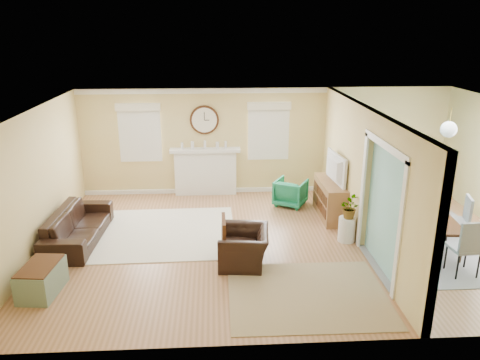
# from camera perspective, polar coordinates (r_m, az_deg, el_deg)

# --- Properties ---
(floor) EXTENTS (9.00, 9.00, 0.00)m
(floor) POSITION_cam_1_polar(r_m,az_deg,el_deg) (9.17, 5.15, -7.64)
(floor) COLOR #90603C
(floor) RESTS_ON ground
(wall_back) EXTENTS (9.00, 0.02, 2.60)m
(wall_back) POSITION_cam_1_polar(r_m,az_deg,el_deg) (11.54, 3.20, 4.76)
(wall_back) COLOR #D8BA6D
(wall_back) RESTS_ON ground
(wall_front) EXTENTS (9.00, 0.02, 2.60)m
(wall_front) POSITION_cam_1_polar(r_m,az_deg,el_deg) (5.96, 9.70, -8.95)
(wall_front) COLOR #D8BA6D
(wall_front) RESTS_ON ground
(wall_left) EXTENTS (0.02, 6.00, 2.60)m
(wall_left) POSITION_cam_1_polar(r_m,az_deg,el_deg) (9.16, -23.65, -0.42)
(wall_left) COLOR #D8BA6D
(wall_left) RESTS_ON ground
(ceiling) EXTENTS (9.00, 6.00, 0.02)m
(ceiling) POSITION_cam_1_polar(r_m,az_deg,el_deg) (8.37, 5.66, 8.59)
(ceiling) COLOR white
(ceiling) RESTS_ON wall_back
(partition) EXTENTS (0.17, 6.00, 2.60)m
(partition) POSITION_cam_1_polar(r_m,az_deg,el_deg) (9.27, 14.43, 1.15)
(partition) COLOR #D8BA6D
(partition) RESTS_ON ground
(fireplace) EXTENTS (1.70, 0.30, 1.17)m
(fireplace) POSITION_cam_1_polar(r_m,az_deg,el_deg) (11.54, -4.22, 1.12)
(fireplace) COLOR white
(fireplace) RESTS_ON ground
(wall_clock) EXTENTS (0.70, 0.07, 0.70)m
(wall_clock) POSITION_cam_1_polar(r_m,az_deg,el_deg) (11.32, -4.36, 7.32)
(wall_clock) COLOR #41230E
(wall_clock) RESTS_ON wall_back
(window_left) EXTENTS (1.05, 0.13, 1.42)m
(window_left) POSITION_cam_1_polar(r_m,az_deg,el_deg) (11.48, -12.14, 6.14)
(window_left) COLOR white
(window_left) RESTS_ON wall_back
(window_right) EXTENTS (1.05, 0.13, 1.42)m
(window_right) POSITION_cam_1_polar(r_m,az_deg,el_deg) (11.42, 3.50, 6.45)
(window_right) COLOR white
(window_right) RESTS_ON wall_back
(pendant) EXTENTS (0.30, 0.30, 0.55)m
(pendant) POSITION_cam_1_polar(r_m,az_deg,el_deg) (9.38, 24.09, 5.66)
(pendant) COLOR gold
(pendant) RESTS_ON ceiling
(rug_cream) EXTENTS (2.97, 2.58, 0.02)m
(rug_cream) POSITION_cam_1_polar(r_m,az_deg,el_deg) (9.67, -9.45, -6.34)
(rug_cream) COLOR beige
(rug_cream) RESTS_ON floor
(rug_jute) EXTENTS (2.47, 2.03, 0.01)m
(rug_jute) POSITION_cam_1_polar(r_m,az_deg,el_deg) (7.59, 8.19, -13.64)
(rug_jute) COLOR tan
(rug_jute) RESTS_ON floor
(rug_grey) EXTENTS (2.63, 3.29, 0.01)m
(rug_grey) POSITION_cam_1_polar(r_m,az_deg,el_deg) (9.77, 21.61, -7.21)
(rug_grey) COLOR gray
(rug_grey) RESTS_ON floor
(sofa) EXTENTS (0.93, 2.19, 0.63)m
(sofa) POSITION_cam_1_polar(r_m,az_deg,el_deg) (9.62, -19.14, -5.30)
(sofa) COLOR black
(sofa) RESTS_ON floor
(eames_chair) EXTENTS (0.94, 1.05, 0.63)m
(eames_chair) POSITION_cam_1_polar(r_m,az_deg,el_deg) (8.27, 0.48, -8.18)
(eames_chair) COLOR black
(eames_chair) RESTS_ON floor
(green_chair) EXTENTS (0.91, 0.92, 0.62)m
(green_chair) POSITION_cam_1_polar(r_m,az_deg,el_deg) (10.94, 6.19, -1.52)
(green_chair) COLOR #1A815D
(green_chair) RESTS_ON floor
(trunk) EXTENTS (0.59, 0.88, 0.48)m
(trunk) POSITION_cam_1_polar(r_m,az_deg,el_deg) (8.07, -23.05, -11.06)
(trunk) COLOR gray
(trunk) RESTS_ON floor
(credenza) EXTENTS (0.47, 1.38, 0.80)m
(credenza) POSITION_cam_1_polar(r_m,az_deg,el_deg) (10.38, 10.94, -2.32)
(credenza) COLOR olive
(credenza) RESTS_ON floor
(tv) EXTENTS (0.24, 1.10, 0.63)m
(tv) POSITION_cam_1_polar(r_m,az_deg,el_deg) (10.15, 11.09, 1.45)
(tv) COLOR black
(tv) RESTS_ON credenza
(garden_stool) EXTENTS (0.33, 0.33, 0.49)m
(garden_stool) POSITION_cam_1_polar(r_m,az_deg,el_deg) (9.35, 12.89, -5.89)
(garden_stool) COLOR white
(garden_stool) RESTS_ON floor
(potted_plant) EXTENTS (0.34, 0.39, 0.43)m
(potted_plant) POSITION_cam_1_polar(r_m,az_deg,el_deg) (9.17, 13.09, -3.26)
(potted_plant) COLOR #337F33
(potted_plant) RESTS_ON garden_stool
(dining_table) EXTENTS (1.09, 1.75, 0.58)m
(dining_table) POSITION_cam_1_polar(r_m,az_deg,el_deg) (9.65, 21.81, -5.68)
(dining_table) COLOR #41230E
(dining_table) RESTS_ON floor
(dining_chair_n) EXTENTS (0.49, 0.49, 0.92)m
(dining_chair_n) POSITION_cam_1_polar(r_m,az_deg,el_deg) (10.48, 19.69, -2.09)
(dining_chair_n) COLOR gray
(dining_chair_n) RESTS_ON floor
(dining_chair_s) EXTENTS (0.48, 0.48, 1.02)m
(dining_chair_s) POSITION_cam_1_polar(r_m,az_deg,el_deg) (8.65, 25.74, -6.76)
(dining_chair_s) COLOR gray
(dining_chair_s) RESTS_ON floor
(dining_chair_w) EXTENTS (0.49, 0.49, 0.95)m
(dining_chair_w) POSITION_cam_1_polar(r_m,az_deg,el_deg) (9.34, 17.94, -4.25)
(dining_chair_w) COLOR white
(dining_chair_w) RESTS_ON floor
(dining_chair_e) EXTENTS (0.52, 0.52, 0.95)m
(dining_chair_e) POSITION_cam_1_polar(r_m,az_deg,el_deg) (9.82, 24.93, -3.99)
(dining_chair_e) COLOR gray
(dining_chair_e) RESTS_ON floor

